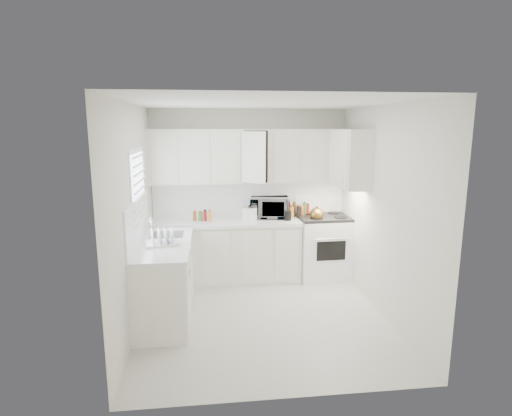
{
  "coord_description": "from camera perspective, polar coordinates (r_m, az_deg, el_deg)",
  "views": [
    {
      "loc": [
        -0.64,
        -4.77,
        2.34
      ],
      "look_at": [
        0.0,
        0.7,
        1.25
      ],
      "focal_mm": 29.02,
      "sensor_mm": 36.0,
      "label": 1
    }
  ],
  "objects": [
    {
      "name": "spice_left_1",
      "position": [
        6.25,
        -7.76,
        -1.16
      ],
      "size": [
        0.06,
        0.06,
        0.13
      ],
      "primitive_type": "cylinder",
      "color": "#3D7928",
      "rests_on": "countertop_back"
    },
    {
      "name": "upper_cabinets_back",
      "position": [
        6.3,
        -0.78,
        3.52
      ],
      "size": [
        3.0,
        0.33,
        0.8
      ],
      "primitive_type": null,
      "color": "silver",
      "rests_on": "wall_back"
    },
    {
      "name": "wall_left",
      "position": [
        4.96,
        -16.51,
        -1.38
      ],
      "size": [
        0.0,
        3.2,
        3.2
      ],
      "primitive_type": "plane",
      "rotation": [
        1.57,
        0.0,
        1.57
      ],
      "color": "silver",
      "rests_on": "ground"
    },
    {
      "name": "sauce_right_4",
      "position": [
        6.53,
        6.21,
        -0.33
      ],
      "size": [
        0.06,
        0.06,
        0.19
      ],
      "primitive_type": "cylinder",
      "color": "brown",
      "rests_on": "countertop_back"
    },
    {
      "name": "stove",
      "position": [
        6.55,
        9.42,
        -4.1
      ],
      "size": [
        0.84,
        0.69,
        1.26
      ],
      "primitive_type": null,
      "rotation": [
        0.0,
        0.0,
        0.03
      ],
      "color": "white",
      "rests_on": "floor"
    },
    {
      "name": "countertop_back",
      "position": [
        6.23,
        -4.2,
        -1.97
      ],
      "size": [
        2.24,
        0.64,
        0.05
      ],
      "primitive_type": "cube",
      "color": "silver",
      "rests_on": "lower_cabinets_back"
    },
    {
      "name": "countertop_left",
      "position": [
        5.2,
        -12.53,
        -4.87
      ],
      "size": [
        0.64,
        1.62,
        0.05
      ],
      "primitive_type": "cube",
      "color": "silver",
      "rests_on": "lower_cabinets_left"
    },
    {
      "name": "wall_back",
      "position": [
        6.49,
        -0.93,
        1.96
      ],
      "size": [
        3.0,
        0.0,
        3.0
      ],
      "primitive_type": "plane",
      "rotation": [
        1.57,
        0.0,
        0.0
      ],
      "color": "silver",
      "rests_on": "ground"
    },
    {
      "name": "sauce_right_6",
      "position": [
        6.55,
        7.15,
        -0.3
      ],
      "size": [
        0.06,
        0.06,
        0.19
      ],
      "primitive_type": "cylinder",
      "color": "#A41518",
      "rests_on": "countertop_back"
    },
    {
      "name": "upper_cabinets_right",
      "position": [
        5.99,
        12.67,
        2.86
      ],
      "size": [
        0.33,
        0.9,
        0.8
      ],
      "primitive_type": null,
      "color": "silver",
      "rests_on": "wall_right"
    },
    {
      "name": "lower_cabinets_left",
      "position": [
        5.35,
        -12.42,
        -9.78
      ],
      "size": [
        0.6,
        1.6,
        0.9
      ],
      "primitive_type": null,
      "color": "silver",
      "rests_on": "floor"
    },
    {
      "name": "sink",
      "position": [
        5.5,
        -12.24,
        -2.42
      ],
      "size": [
        0.42,
        0.38,
        0.3
      ],
      "primitive_type": null,
      "color": "gray",
      "rests_on": "countertop_left"
    },
    {
      "name": "sauce_right_3",
      "position": [
        6.46,
        5.85,
        -0.44
      ],
      "size": [
        0.06,
        0.06,
        0.19
      ],
      "primitive_type": "cylinder",
      "color": "black",
      "rests_on": "countertop_back"
    },
    {
      "name": "sauce_right_2",
      "position": [
        6.5,
        5.27,
        -0.35
      ],
      "size": [
        0.06,
        0.06,
        0.19
      ],
      "primitive_type": "cylinder",
      "color": "brown",
      "rests_on": "countertop_back"
    },
    {
      "name": "spice_left_3",
      "position": [
        6.24,
        -6.38,
        -1.13
      ],
      "size": [
        0.06,
        0.06,
        0.13
      ],
      "primitive_type": "cylinder",
      "color": "orange",
      "rests_on": "countertop_back"
    },
    {
      "name": "microwave",
      "position": [
        6.39,
        1.85,
        0.42
      ],
      "size": [
        0.62,
        0.41,
        0.39
      ],
      "primitive_type": "imported",
      "rotation": [
        0.0,
        0.0,
        -0.16
      ],
      "color": "gray",
      "rests_on": "countertop_back"
    },
    {
      "name": "ceiling",
      "position": [
        4.82,
        1.0,
        14.29
      ],
      "size": [
        3.2,
        3.2,
        0.0
      ],
      "primitive_type": "plane",
      "rotation": [
        3.14,
        0.0,
        0.0
      ],
      "color": "white",
      "rests_on": "ground"
    },
    {
      "name": "wall_front",
      "position": [
        3.4,
        4.55,
        -6.64
      ],
      "size": [
        3.0,
        0.0,
        3.0
      ],
      "primitive_type": "plane",
      "rotation": [
        -1.57,
        0.0,
        0.0
      ],
      "color": "silver",
      "rests_on": "ground"
    },
    {
      "name": "tea_kettle",
      "position": [
        6.25,
        8.36,
        -0.75
      ],
      "size": [
        0.26,
        0.22,
        0.24
      ],
      "primitive_type": null,
      "rotation": [
        0.0,
        0.0,
        -0.02
      ],
      "color": "olive",
      "rests_on": "stove"
    },
    {
      "name": "dish_rack",
      "position": [
        5.06,
        -12.93,
        -3.81
      ],
      "size": [
        0.43,
        0.36,
        0.21
      ],
      "primitive_type": null,
      "rotation": [
        0.0,
        0.0,
        0.22
      ],
      "color": "white",
      "rests_on": "countertop_left"
    },
    {
      "name": "backsplash_left",
      "position": [
        5.17,
        -15.98,
        -1.71
      ],
      "size": [
        0.02,
        1.6,
        0.55
      ],
      "primitive_type": "cube",
      "color": "white",
      "rests_on": "wall_left"
    },
    {
      "name": "utensil_crock",
      "position": [
        6.21,
        4.44,
        -0.19
      ],
      "size": [
        0.14,
        0.14,
        0.34
      ],
      "primitive_type": null,
      "rotation": [
        0.0,
        0.0,
        -0.24
      ],
      "color": "black",
      "rests_on": "countertop_back"
    },
    {
      "name": "lower_cabinets_back",
      "position": [
        6.36,
        -4.14,
        -6.12
      ],
      "size": [
        2.22,
        0.6,
        0.9
      ],
      "primitive_type": null,
      "color": "silver",
      "rests_on": "floor"
    },
    {
      "name": "wall_right",
      "position": [
        5.33,
        17.14,
        -0.56
      ],
      "size": [
        0.0,
        3.2,
        3.2
      ],
      "primitive_type": "plane",
      "rotation": [
        1.57,
        0.0,
        -1.57
      ],
      "color": "silver",
      "rests_on": "ground"
    },
    {
      "name": "spice_left_2",
      "position": [
        6.33,
        -7.07,
        -0.98
      ],
      "size": [
        0.06,
        0.06,
        0.13
      ],
      "primitive_type": "cylinder",
      "color": "#A41518",
      "rests_on": "countertop_back"
    },
    {
      "name": "paper_towel",
      "position": [
        6.43,
        -0.19,
        -0.06
      ],
      "size": [
        0.12,
        0.12,
        0.27
      ],
      "primitive_type": "cylinder",
      "color": "white",
      "rests_on": "countertop_back"
    },
    {
      "name": "sauce_right_5",
      "position": [
        6.48,
        6.8,
        -0.42
      ],
      "size": [
        0.06,
        0.06,
        0.19
      ],
      "primitive_type": "cylinder",
      "color": "#3D7928",
      "rests_on": "countertop_back"
    },
    {
      "name": "window_blinds",
      "position": [
        5.25,
        -15.81,
        2.12
      ],
      "size": [
        0.06,
        0.96,
        1.06
      ],
      "primitive_type": null,
      "color": "white",
      "rests_on": "wall_left"
    },
    {
      "name": "sauce_right_0",
      "position": [
        6.48,
        4.32,
        -0.37
      ],
      "size": [
        0.06,
        0.06,
        0.19
      ],
      "primitive_type": "cylinder",
      "color": "#A41518",
      "rests_on": "countertop_back"
    },
    {
      "name": "frying_pan",
      "position": [
        6.67,
        10.62,
        -0.88
      ],
      "size": [
        0.44,
        0.55,
        0.04
      ],
      "primitive_type": null,
      "rotation": [
        0.0,
        0.0,
        0.37
      ],
      "color": "black",
      "rests_on": "stove"
    },
    {
      "name": "backsplash_back",
      "position": [
        6.49,
        -0.91,
        1.29
      ],
      "size": [
        2.98,
        0.02,
        0.55
      ],
      "primitive_type": "cube",
      "color": "white",
      "rests_on": "wall_back"
    },
    {
      "name": "rice_cooker",
      "position": [
        6.23,
        -0.91,
        -0.63
      ],
      "size": [
        0.28,
        0.28,
        0.23
      ],
      "primitive_type": null,
      "rotation": [
        0.0,
        0.0,
        0.23
      ],
      "color": "white",
      "rests_on": "countertop_back"
    },
    {
      "name": "sauce_right_1",
      "position": [
        6.43,
        4.9,
        -0.47
      ],
      "size": [
        0.06,
        0.06,
        0.19
      ],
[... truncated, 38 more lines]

